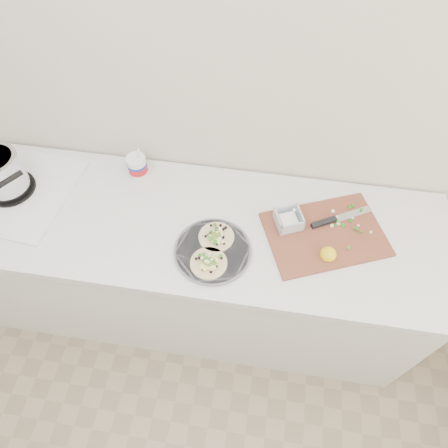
# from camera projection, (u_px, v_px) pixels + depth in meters

# --- Properties ---
(counter) EXTENTS (2.44, 0.66, 0.90)m
(counter) POSITION_uv_depth(u_px,v_px,m) (172.00, 267.00, 2.06)
(counter) COLOR silver
(counter) RESTS_ON ground
(stove) EXTENTS (0.56, 0.52, 0.25)m
(stove) POSITION_uv_depth(u_px,v_px,m) (5.00, 179.00, 1.71)
(stove) COLOR silver
(stove) RESTS_ON counter
(taco_plate) EXTENTS (0.31, 0.31, 0.04)m
(taco_plate) POSITION_uv_depth(u_px,v_px,m) (213.00, 250.00, 1.58)
(taco_plate) COLOR slate
(taco_plate) RESTS_ON counter
(tub) EXTENTS (0.09, 0.09, 0.20)m
(tub) POSITION_uv_depth(u_px,v_px,m) (138.00, 164.00, 1.78)
(tub) COLOR white
(tub) RESTS_ON counter
(cutboard) EXTENTS (0.56, 0.48, 0.07)m
(cutboard) POSITION_uv_depth(u_px,v_px,m) (322.00, 230.00, 1.63)
(cutboard) COLOR brown
(cutboard) RESTS_ON counter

